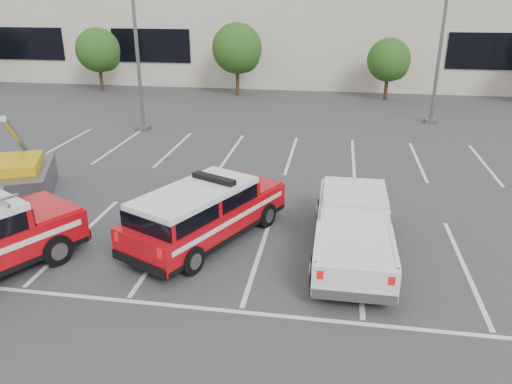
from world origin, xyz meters
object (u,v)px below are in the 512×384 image
convention_building (322,18)px  light_pole_mid (444,23)px  tree_mid_left (239,50)px  utility_rig (16,181)px  fire_chief_suv (205,217)px  tree_left (100,52)px  light_pole_left (135,25)px  white_pickup (353,231)px  tree_mid_right (390,61)px

convention_building → light_pole_mid: bearing=-66.7°
tree_mid_left → utility_rig: (-4.06, -19.46, -2.44)m
light_pole_mid → fire_chief_suv: (-8.65, -15.59, -4.43)m
convention_building → tree_left: convention_building is taller
light_pole_left → white_pickup: bearing=-48.0°
tree_left → white_pickup: size_ratio=0.80×
tree_mid_right → tree_mid_left: bearing=180.0°
tree_mid_left → white_pickup: (7.39, -21.70, -2.36)m
light_pole_mid → fire_chief_suv: light_pole_mid is taller
utility_rig → tree_mid_right: bearing=30.5°
light_pole_left → fire_chief_suv: (6.35, -11.59, -4.43)m
convention_building → white_pickup: (2.30, -31.52, -4.04)m
tree_mid_left → light_pole_left: bearing=-107.1°
fire_chief_suv → light_pole_mid: bearing=86.8°
convention_building → tree_mid_left: bearing=-117.4°
light_pole_mid → white_pickup: 16.91m
tree_left → light_pole_mid: size_ratio=0.43×
white_pickup → utility_rig: bearing=168.9°
tree_mid_left → tree_mid_right: bearing=-0.0°
convention_building → tree_mid_right: bearing=-63.4°
tree_mid_left → light_pole_left: (-3.09, -10.05, 2.14)m
tree_mid_right → utility_rig: size_ratio=0.94×
light_pole_mid → utility_rig: light_pole_mid is taller
fire_chief_suv → convention_building: bearing=112.4°
tree_mid_left → fire_chief_suv: tree_mid_left is taller
fire_chief_suv → utility_rig: size_ratio=1.31×
tree_left → fire_chief_suv: (13.26, -21.64, -2.02)m
tree_left → light_pole_left: (6.91, -10.05, 2.41)m
convention_building → fire_chief_suv: (-1.83, -31.46, -3.96)m
fire_chief_suv → utility_rig: utility_rig is taller
fire_chief_suv → utility_rig: (-7.32, 2.18, -0.15)m
convention_building → tree_mid_left: (-5.09, -9.82, -1.68)m
light_pole_left → fire_chief_suv: bearing=-61.3°
white_pickup → utility_rig: (-11.45, 2.25, -0.07)m
convention_building → light_pole_left: convention_building is taller
light_pole_left → light_pole_mid: same height
tree_mid_right → white_pickup: bearing=-96.9°
tree_left → utility_rig: 20.46m
convention_building → tree_left: 18.11m
tree_mid_right → light_pole_left: bearing=-142.5°
convention_building → tree_mid_right: size_ratio=15.04×
convention_building → light_pole_left: 21.49m
convention_building → tree_mid_left: 11.19m
convention_building → tree_mid_right: (4.91, -9.82, -2.22)m
tree_mid_left → convention_building: bearing=62.6°
tree_left → fire_chief_suv: bearing=-58.5°
tree_left → white_pickup: (17.39, -21.70, -2.09)m
light_pole_mid → utility_rig: (-15.97, -13.41, -4.58)m
light_pole_left → tree_mid_left: bearing=72.9°
light_pole_left → white_pickup: 16.31m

